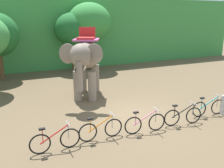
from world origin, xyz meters
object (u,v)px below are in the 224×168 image
Objects in this scene: elephant at (86,58)px; bike_orange at (101,129)px; tree_right at (89,22)px; bike_red at (55,140)px; bike_pink at (145,123)px; bike_teal at (209,107)px; bike_black at (183,116)px; tree_center_left at (73,30)px.

elephant reaches higher than bike_orange.
tree_right reaches higher than bike_red.
tree_right is 12.73m from bike_pink.
tree_right reaches higher than bike_pink.
bike_red is 1.00× the size of bike_teal.
elephant is 2.41× the size of bike_orange.
bike_black is (-0.33, -12.10, -3.48)m from tree_right.
elephant is 6.01m from bike_red.
tree_right is 12.60m from bike_black.
tree_right reaches higher than tree_center_left.
bike_teal is at bearing 9.72° from bike_black.
tree_center_left reaches higher than elephant.
tree_center_left reaches higher than bike_pink.
bike_teal is at bearing 0.44° from bike_orange.
bike_red is (-2.82, -4.99, -1.82)m from elephant.
bike_orange is 1.01× the size of bike_black.
tree_right is 3.21× the size of bike_black.
tree_center_left is 12.54m from bike_black.
bike_red is at bearing -109.17° from tree_center_left.
bike_red is 6.96m from bike_teal.
bike_black is 1.74m from bike_teal.
elephant is 5.42m from bike_pink.
tree_right is at bearing -1.89° from tree_center_left.
bike_pink is at bearing -6.76° from bike_orange.
bike_pink and bike_black have the same top height.
elephant is 2.42× the size of bike_red.
elephant is 2.42× the size of bike_teal.
bike_red is at bearing -175.62° from bike_orange.
tree_right is 3.19× the size of bike_pink.
tree_center_left is at bearing 178.11° from tree_right.
tree_right reaches higher than bike_orange.
elephant is 5.31m from bike_orange.
tree_right is 12.39m from bike_teal.
elephant is at bearing 76.85° from bike_orange.
bike_orange is at bearing 175.92° from bike_black.
bike_black is (5.24, -0.12, 0.00)m from bike_red.
bike_teal is (5.27, 0.04, 0.00)m from bike_orange.
bike_orange is 1.77m from bike_pink.
bike_teal is at bearing -76.83° from tree_center_left.
tree_right is 3.19× the size of bike_teal.
bike_pink is at bearing -100.02° from tree_right.
tree_right is 7.69m from elephant.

